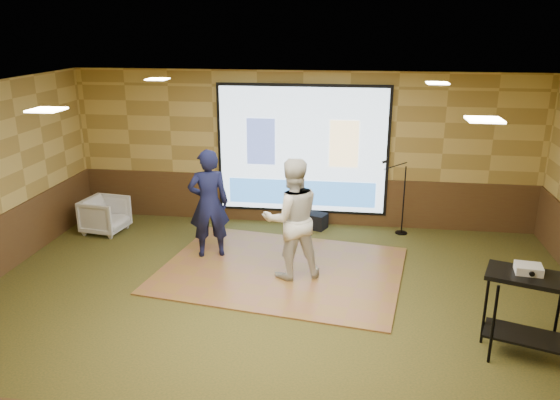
# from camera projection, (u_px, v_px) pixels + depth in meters

# --- Properties ---
(ground) EXTENTS (9.00, 9.00, 0.00)m
(ground) POSITION_uv_depth(u_px,v_px,m) (276.00, 307.00, 7.73)
(ground) COLOR #323819
(ground) RESTS_ON ground
(room_shell) EXTENTS (9.04, 7.04, 3.02)m
(room_shell) POSITION_uv_depth(u_px,v_px,m) (276.00, 163.00, 7.08)
(room_shell) COLOR tan
(room_shell) RESTS_ON ground
(wainscot_back) EXTENTS (9.00, 0.04, 0.95)m
(wainscot_back) POSITION_uv_depth(u_px,v_px,m) (302.00, 200.00, 10.86)
(wainscot_back) COLOR #4D2F19
(wainscot_back) RESTS_ON ground
(projector_screen) EXTENTS (3.32, 0.06, 2.52)m
(projector_screen) POSITION_uv_depth(u_px,v_px,m) (302.00, 151.00, 10.51)
(projector_screen) COLOR black
(projector_screen) RESTS_ON room_shell
(downlight_nw) EXTENTS (0.32, 0.32, 0.02)m
(downlight_nw) POSITION_uv_depth(u_px,v_px,m) (157.00, 79.00, 8.80)
(downlight_nw) COLOR beige
(downlight_nw) RESTS_ON room_shell
(downlight_ne) EXTENTS (0.32, 0.32, 0.02)m
(downlight_ne) POSITION_uv_depth(u_px,v_px,m) (438.00, 83.00, 8.21)
(downlight_ne) COLOR beige
(downlight_ne) RESTS_ON room_shell
(downlight_sw) EXTENTS (0.32, 0.32, 0.02)m
(downlight_sw) POSITION_uv_depth(u_px,v_px,m) (47.00, 110.00, 5.69)
(downlight_sw) COLOR beige
(downlight_sw) RESTS_ON room_shell
(downlight_se) EXTENTS (0.32, 0.32, 0.02)m
(downlight_se) POSITION_uv_depth(u_px,v_px,m) (484.00, 120.00, 5.11)
(downlight_se) COLOR beige
(downlight_se) RESTS_ON room_shell
(dance_floor) EXTENTS (4.18, 3.42, 0.03)m
(dance_floor) POSITION_uv_depth(u_px,v_px,m) (281.00, 270.00, 8.87)
(dance_floor) COLOR brown
(dance_floor) RESTS_ON ground
(player_left) EXTENTS (0.79, 0.65, 1.86)m
(player_left) POSITION_uv_depth(u_px,v_px,m) (209.00, 203.00, 9.12)
(player_left) COLOR #13163C
(player_left) RESTS_ON dance_floor
(player_right) EXTENTS (1.12, 1.01, 1.90)m
(player_right) POSITION_uv_depth(u_px,v_px,m) (292.00, 219.00, 8.35)
(player_right) COLOR silver
(player_right) RESTS_ON dance_floor
(av_table) EXTENTS (1.01, 0.53, 1.06)m
(av_table) POSITION_uv_depth(u_px,v_px,m) (529.00, 299.00, 6.38)
(av_table) COLOR black
(av_table) RESTS_ON ground
(projector) EXTENTS (0.33, 0.28, 0.10)m
(projector) POSITION_uv_depth(u_px,v_px,m) (529.00, 269.00, 6.34)
(projector) COLOR silver
(projector) RESTS_ON av_table
(mic_stand) EXTENTS (0.56, 0.23, 1.43)m
(mic_stand) POSITION_uv_depth(u_px,v_px,m) (400.00, 209.00, 10.29)
(mic_stand) COLOR black
(mic_stand) RESTS_ON ground
(banquet_chair) EXTENTS (0.85, 0.83, 0.68)m
(banquet_chair) POSITION_uv_depth(u_px,v_px,m) (105.00, 215.00, 10.40)
(banquet_chair) COLOR gray
(banquet_chair) RESTS_ON ground
(duffel_bag) EXTENTS (0.56, 0.48, 0.30)m
(duffel_bag) POSITION_uv_depth(u_px,v_px,m) (314.00, 221.00, 10.67)
(duffel_bag) COLOR black
(duffel_bag) RESTS_ON ground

